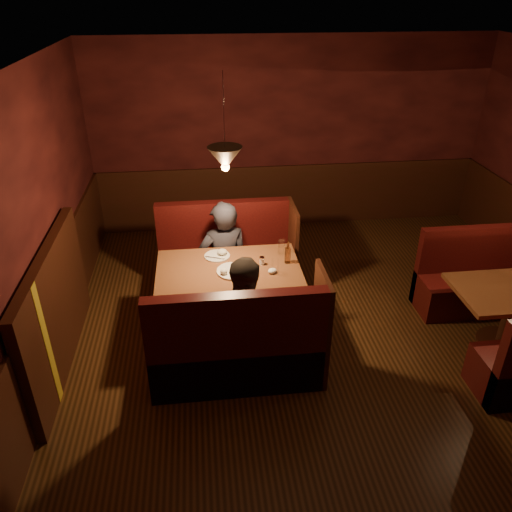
{
  "coord_description": "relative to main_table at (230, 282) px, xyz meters",
  "views": [
    {
      "loc": [
        -1.41,
        -3.9,
        3.56
      ],
      "look_at": [
        -0.86,
        0.75,
        0.95
      ],
      "focal_mm": 35.0,
      "sensor_mm": 36.0,
      "label": 1
    }
  ],
  "objects": [
    {
      "name": "room",
      "position": [
        0.87,
        -0.7,
        0.41
      ],
      "size": [
        6.02,
        7.02,
        2.92
      ],
      "color": "black",
      "rests_on": "ground"
    },
    {
      "name": "main_table",
      "position": [
        0.0,
        0.0,
        0.0
      ],
      "size": [
        1.55,
        0.94,
        1.08
      ],
      "color": "brown",
      "rests_on": "ground"
    },
    {
      "name": "main_bench_far",
      "position": [
        0.02,
        0.88,
        -0.27
      ],
      "size": [
        1.7,
        0.61,
        1.16
      ],
      "color": "black",
      "rests_on": "ground"
    },
    {
      "name": "main_bench_near",
      "position": [
        0.02,
        -0.88,
        -0.27
      ],
      "size": [
        1.7,
        0.61,
        1.16
      ],
      "color": "black",
      "rests_on": "ground"
    },
    {
      "name": "second_bench_far",
      "position": [
        2.99,
        0.14,
        -0.32
      ],
      "size": [
        1.42,
        0.53,
        1.01
      ],
      "color": "black",
      "rests_on": "ground"
    },
    {
      "name": "diner_a",
      "position": [
        -0.04,
        0.59,
        0.21
      ],
      "size": [
        0.68,
        0.5,
        1.7
      ],
      "primitive_type": "imported",
      "rotation": [
        0.0,
        0.0,
        3.31
      ],
      "color": "#22212A",
      "rests_on": "ground"
    },
    {
      "name": "diner_b",
      "position": [
        0.15,
        -0.6,
        0.15
      ],
      "size": [
        0.82,
        0.67,
        1.58
      ],
      "primitive_type": "imported",
      "rotation": [
        0.0,
        0.0,
        0.1
      ],
      "color": "black",
      "rests_on": "ground"
    }
  ]
}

